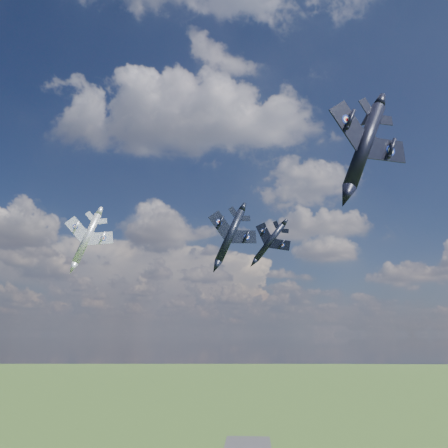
# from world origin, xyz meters

# --- Properties ---
(jet_lead_navy) EXTENTS (14.52, 16.60, 6.74)m
(jet_lead_navy) POSITION_xyz_m (0.75, 10.71, 81.17)
(jet_lead_navy) COLOR black
(jet_right_navy) EXTENTS (17.54, 19.59, 7.95)m
(jet_right_navy) POSITION_xyz_m (17.24, -16.16, 85.22)
(jet_right_navy) COLOR black
(jet_high_navy) EXTENTS (11.11, 14.66, 8.24)m
(jet_high_navy) POSITION_xyz_m (8.37, 33.35, 84.68)
(jet_high_navy) COLOR black
(jet_left_silver) EXTENTS (15.04, 17.29, 6.36)m
(jet_left_silver) POSITION_xyz_m (-27.89, 19.45, 83.03)
(jet_left_silver) COLOR #A6A8B1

